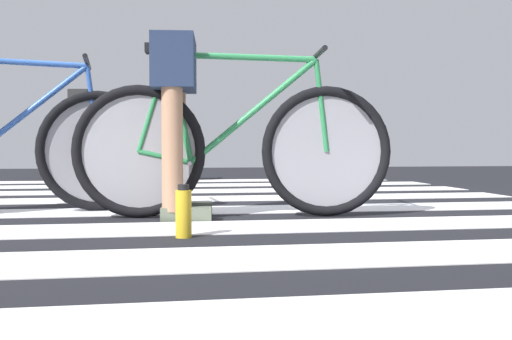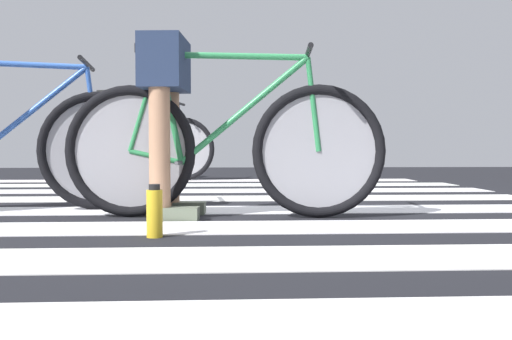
{
  "view_description": "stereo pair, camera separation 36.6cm",
  "coord_description": "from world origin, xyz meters",
  "px_view_note": "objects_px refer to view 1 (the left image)",
  "views": [
    {
      "loc": [
        -0.04,
        -3.68,
        0.4
      ],
      "look_at": [
        0.52,
        -0.08,
        0.26
      ],
      "focal_mm": 40.24,
      "sensor_mm": 36.0,
      "label": 1
    },
    {
      "loc": [
        0.33,
        -3.68,
        0.4
      ],
      "look_at": [
        0.52,
        -0.08,
        0.26
      ],
      "focal_mm": 40.24,
      "sensor_mm": 36.0,
      "label": 2
    }
  ],
  "objects_px": {
    "bicycle_1_of_3": "(233,146)",
    "bicycle_3_of_3": "(112,147)",
    "cyclist_1_of_3": "(175,102)",
    "cyclist_3_of_3": "(84,123)",
    "bicycle_2_of_3": "(5,146)",
    "water_bottle": "(184,212)"
  },
  "relations": [
    {
      "from": "bicycle_1_of_3",
      "to": "cyclist_3_of_3",
      "type": "xyz_separation_m",
      "value": [
        -1.28,
        3.59,
        0.27
      ]
    },
    {
      "from": "cyclist_1_of_3",
      "to": "bicycle_2_of_3",
      "type": "distance_m",
      "value": 1.04
    },
    {
      "from": "bicycle_1_of_3",
      "to": "bicycle_2_of_3",
      "type": "bearing_deg",
      "value": 168.92
    },
    {
      "from": "bicycle_1_of_3",
      "to": "bicycle_3_of_3",
      "type": "height_order",
      "value": "same"
    },
    {
      "from": "bicycle_1_of_3",
      "to": "bicycle_2_of_3",
      "type": "relative_size",
      "value": 1.0
    },
    {
      "from": "cyclist_3_of_3",
      "to": "water_bottle",
      "type": "relative_size",
      "value": 4.53
    },
    {
      "from": "cyclist_1_of_3",
      "to": "bicycle_2_of_3",
      "type": "bearing_deg",
      "value": 165.56
    },
    {
      "from": "water_bottle",
      "to": "bicycle_2_of_3",
      "type": "bearing_deg",
      "value": 133.56
    },
    {
      "from": "bicycle_3_of_3",
      "to": "water_bottle",
      "type": "height_order",
      "value": "bicycle_3_of_3"
    },
    {
      "from": "bicycle_2_of_3",
      "to": "cyclist_3_of_3",
      "type": "height_order",
      "value": "cyclist_3_of_3"
    },
    {
      "from": "cyclist_3_of_3",
      "to": "water_bottle",
      "type": "bearing_deg",
      "value": -66.15
    },
    {
      "from": "cyclist_1_of_3",
      "to": "bicycle_2_of_3",
      "type": "xyz_separation_m",
      "value": [
        -0.96,
        0.34,
        -0.24
      ]
    },
    {
      "from": "cyclist_1_of_3",
      "to": "cyclist_3_of_3",
      "type": "xyz_separation_m",
      "value": [
        -0.97,
        3.57,
        0.03
      ]
    },
    {
      "from": "bicycle_3_of_3",
      "to": "water_bottle",
      "type": "xyz_separation_m",
      "value": [
        0.69,
        -4.21,
        -0.28
      ]
    },
    {
      "from": "cyclist_1_of_3",
      "to": "cyclist_3_of_3",
      "type": "distance_m",
      "value": 3.7
    },
    {
      "from": "bicycle_1_of_3",
      "to": "bicycle_3_of_3",
      "type": "relative_size",
      "value": 1.01
    },
    {
      "from": "cyclist_1_of_3",
      "to": "bicycle_1_of_3",
      "type": "bearing_deg",
      "value": -0.0
    },
    {
      "from": "bicycle_1_of_3",
      "to": "bicycle_3_of_3",
      "type": "bearing_deg",
      "value": 110.27
    },
    {
      "from": "bicycle_2_of_3",
      "to": "water_bottle",
      "type": "relative_size",
      "value": 7.72
    },
    {
      "from": "cyclist_1_of_3",
      "to": "cyclist_3_of_3",
      "type": "relative_size",
      "value": 0.95
    },
    {
      "from": "bicycle_2_of_3",
      "to": "water_bottle",
      "type": "bearing_deg",
      "value": -51.6
    },
    {
      "from": "cyclist_1_of_3",
      "to": "water_bottle",
      "type": "relative_size",
      "value": 4.3
    }
  ]
}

